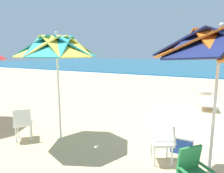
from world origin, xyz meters
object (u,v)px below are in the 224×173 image
object	(u,v)px
beach_umbrella_0	(220,46)
plastic_chair_1	(165,140)
plastic_chair_3	(23,122)
cooler_box	(182,143)
plastic_chair_0	(194,172)
beach_umbrella_1	(57,48)
sun_lounger_1	(207,100)

from	to	relation	value
beach_umbrella_0	plastic_chair_1	xyz separation A→B (m)	(-0.87, 0.45, -1.91)
plastic_chair_3	cooler_box	size ratio (longest dim) A/B	1.73
plastic_chair_0	cooler_box	bearing A→B (deg)	104.15
beach_umbrella_1	sun_lounger_1	world-z (taller)	beach_umbrella_1
plastic_chair_3	sun_lounger_1	world-z (taller)	plastic_chair_3
beach_umbrella_1	cooler_box	world-z (taller)	beach_umbrella_1
beach_umbrella_1	plastic_chair_3	bearing A→B (deg)	-155.05
beach_umbrella_0	plastic_chair_3	xyz separation A→B (m)	(-4.41, -0.15, -1.91)
plastic_chair_1	beach_umbrella_1	size ratio (longest dim) A/B	0.31
plastic_chair_1	plastic_chair_3	distance (m)	3.59
beach_umbrella_1	plastic_chair_3	distance (m)	2.14
plastic_chair_3	beach_umbrella_0	bearing A→B (deg)	1.97
plastic_chair_1	plastic_chair_3	bearing A→B (deg)	-170.41
sun_lounger_1	beach_umbrella_0	bearing A→B (deg)	-87.17
beach_umbrella_1	sun_lounger_1	size ratio (longest dim) A/B	1.26
plastic_chair_0	sun_lounger_1	xyz separation A→B (m)	(-0.09, 6.29, -0.22)
beach_umbrella_1	cooler_box	size ratio (longest dim) A/B	5.58
beach_umbrella_1	plastic_chair_3	world-z (taller)	beach_umbrella_1
beach_umbrella_1	plastic_chair_3	xyz separation A→B (m)	(-0.89, -0.41, -1.90)
plastic_chair_0	plastic_chair_1	bearing A→B (deg)	124.57
plastic_chair_0	cooler_box	xyz separation A→B (m)	(-0.40, 1.60, -0.30)
plastic_chair_0	plastic_chair_1	world-z (taller)	same
sun_lounger_1	plastic_chair_3	bearing A→B (deg)	-124.86
plastic_chair_0	plastic_chair_1	xyz separation A→B (m)	(-0.67, 0.97, 0.00)
plastic_chair_0	cooler_box	world-z (taller)	plastic_chair_0
beach_umbrella_1	beach_umbrella_0	bearing A→B (deg)	-4.24
plastic_chair_3	sun_lounger_1	xyz separation A→B (m)	(4.13, 5.92, -0.22)
cooler_box	beach_umbrella_0	bearing A→B (deg)	-60.81
plastic_chair_1	plastic_chair_3	size ratio (longest dim) A/B	1.00
beach_umbrella_1	plastic_chair_3	size ratio (longest dim) A/B	3.22
plastic_chair_3	cooler_box	distance (m)	4.01
plastic_chair_3	cooler_box	world-z (taller)	plastic_chair_3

